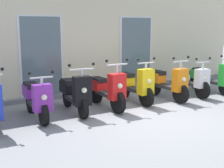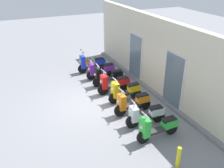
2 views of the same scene
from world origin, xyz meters
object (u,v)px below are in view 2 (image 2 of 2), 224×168
object	(u,v)px
curb_bollard	(178,157)
scooter_green	(157,127)
scooter_orange	(132,102)
scooter_blue	(91,63)
scooter_yellow	(125,91)
scooter_red	(114,83)
scooter_white	(146,114)
traffic_cone	(88,61)
scooter_black	(107,76)
scooter_purple	(101,70)

from	to	relation	value
curb_bollard	scooter_green	bearing A→B (deg)	172.87
scooter_orange	curb_bollard	distance (m)	3.16
scooter_blue	scooter_yellow	distance (m)	3.69
curb_bollard	scooter_red	bearing A→B (deg)	177.15
scooter_yellow	scooter_white	world-z (taller)	scooter_yellow
scooter_white	traffic_cone	bearing A→B (deg)	179.78
scooter_black	curb_bollard	distance (m)	5.90
scooter_orange	scooter_white	distance (m)	0.93
scooter_orange	scooter_black	bearing A→B (deg)	177.78
scooter_yellow	scooter_white	bearing A→B (deg)	-2.78
scooter_yellow	traffic_cone	size ratio (longest dim) A/B	3.00
scooter_blue	scooter_black	world-z (taller)	scooter_blue
scooter_white	scooter_yellow	bearing A→B (deg)	177.22
scooter_blue	traffic_cone	xyz separation A→B (m)	(-0.98, 0.11, -0.23)
scooter_purple	scooter_white	distance (m)	4.58
scooter_red	scooter_yellow	xyz separation A→B (m)	(0.92, 0.08, 0.03)
scooter_red	scooter_yellow	distance (m)	0.92
scooter_red	curb_bollard	size ratio (longest dim) A/B	2.36
scooter_black	scooter_red	size ratio (longest dim) A/B	0.96
scooter_purple	scooter_orange	size ratio (longest dim) A/B	0.98
scooter_black	scooter_yellow	size ratio (longest dim) A/B	1.02
scooter_white	scooter_black	bearing A→B (deg)	179.29
scooter_yellow	curb_bollard	distance (m)	4.15
scooter_red	scooter_black	bearing A→B (deg)	177.63
scooter_purple	scooter_white	bearing A→B (deg)	-0.79
scooter_black	scooter_orange	size ratio (longest dim) A/B	0.98
scooter_orange	curb_bollard	world-z (taller)	scooter_orange
scooter_blue	curb_bollard	size ratio (longest dim) A/B	2.31
scooter_black	scooter_yellow	bearing A→B (deg)	1.54
scooter_red	curb_bollard	distance (m)	5.06
scooter_black	scooter_orange	distance (m)	2.74
scooter_red	traffic_cone	xyz separation A→B (m)	(-3.75, 0.01, -0.21)
scooter_green	scooter_black	bearing A→B (deg)	178.55
scooter_blue	scooter_black	distance (m)	1.93
scooter_blue	scooter_orange	size ratio (longest dim) A/B	1.01
scooter_blue	scooter_yellow	bearing A→B (deg)	2.78
traffic_cone	scooter_green	bearing A→B (deg)	-0.73
scooter_blue	scooter_white	distance (m)	5.59
scooter_white	scooter_blue	bearing A→B (deg)	-179.12
traffic_cone	scooter_red	bearing A→B (deg)	-0.22
scooter_purple	scooter_black	distance (m)	0.92
scooter_green	scooter_yellow	bearing A→B (deg)	176.65
scooter_black	scooter_green	xyz separation A→B (m)	(4.52, -0.11, -0.03)
scooter_yellow	scooter_green	xyz separation A→B (m)	(2.76, -0.16, -0.03)
scooter_red	scooter_yellow	size ratio (longest dim) A/B	1.06
scooter_yellow	traffic_cone	world-z (taller)	scooter_yellow
scooter_purple	curb_bollard	distance (m)	6.81
scooter_blue	scooter_red	distance (m)	2.77
scooter_yellow	scooter_orange	size ratio (longest dim) A/B	0.97
scooter_green	traffic_cone	size ratio (longest dim) A/B	3.09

